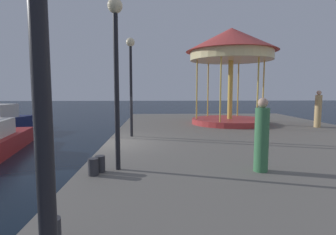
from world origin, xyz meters
TOP-DOWN VIEW (x-y plane):
  - ground_plane at (0.00, 0.00)m, footprint 120.00×120.00m
  - quay_dock at (6.07, 0.00)m, footprint 12.14×24.03m
  - carousel at (6.24, 5.29)m, footprint 5.23×5.23m
  - lamp_post_mid_promenade at (0.97, -3.60)m, footprint 0.36×0.36m
  - lamp_post_far_end at (0.86, 1.20)m, footprint 0.36×0.36m
  - bollard_center at (0.62, -6.98)m, footprint 0.24×0.24m
  - bollard_south at (0.45, -4.05)m, footprint 0.24×0.24m
  - bollard_north at (0.56, -3.81)m, footprint 0.24×0.24m
  - person_mid_promenade at (4.48, -3.90)m, footprint 0.34×0.34m
  - person_near_carousel at (10.54, 3.63)m, footprint 0.34×0.34m

SIDE VIEW (x-z plane):
  - ground_plane at x=0.00m, z-range 0.00..0.00m
  - quay_dock at x=6.07m, z-range 0.00..0.80m
  - bollard_center at x=0.62m, z-range 0.80..1.20m
  - bollard_south at x=0.45m, z-range 0.80..1.20m
  - bollard_north at x=0.56m, z-range 0.80..1.20m
  - person_mid_promenade at x=4.48m, z-range 0.74..2.54m
  - person_near_carousel at x=10.54m, z-range 0.74..2.71m
  - lamp_post_far_end at x=0.86m, z-range 1.58..5.72m
  - lamp_post_mid_promenade at x=0.97m, z-range 1.58..5.72m
  - carousel at x=6.24m, z-range 2.17..7.68m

